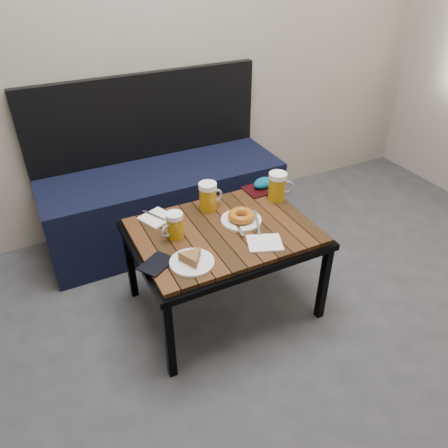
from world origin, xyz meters
name	(u,v)px	position (x,y,z in m)	size (l,w,h in m)	color
bench	(163,196)	(-0.06, 1.76, 0.27)	(1.40, 0.50, 0.95)	black
cafe_table	(224,237)	(-0.02, 1.02, 0.43)	(0.84, 0.62, 0.47)	black
beer_mug_left	(175,225)	(-0.24, 1.06, 0.53)	(0.12, 0.09, 0.12)	#A87A0D
beer_mug_centre	(208,196)	(-0.01, 1.21, 0.54)	(0.13, 0.10, 0.14)	#A87A0D
beer_mug_right	(278,186)	(0.35, 1.14, 0.54)	(0.14, 0.10, 0.14)	#A87A0D
plate_pie	(192,260)	(-0.25, 0.85, 0.49)	(0.18, 0.18, 0.05)	white
plate_bagel	(241,218)	(0.08, 1.04, 0.49)	(0.20, 0.24, 0.05)	white
napkin_left	(157,218)	(-0.26, 1.24, 0.48)	(0.17, 0.17, 0.01)	white
napkin_right	(265,243)	(0.09, 0.84, 0.48)	(0.18, 0.17, 0.01)	white
passport_navy	(157,264)	(-0.38, 0.91, 0.48)	(0.10, 0.14, 0.01)	black
passport_burgundy	(255,191)	(0.29, 1.26, 0.48)	(0.10, 0.14, 0.01)	black
knit_pouch	(263,183)	(0.34, 1.28, 0.50)	(0.12, 0.08, 0.05)	navy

